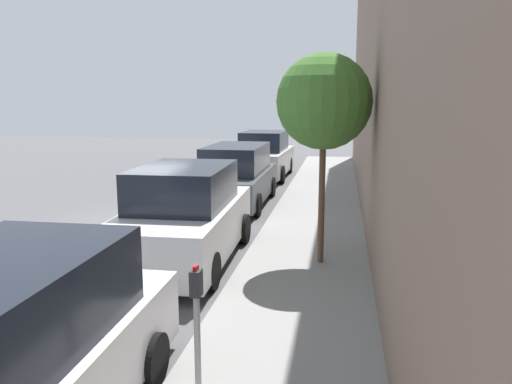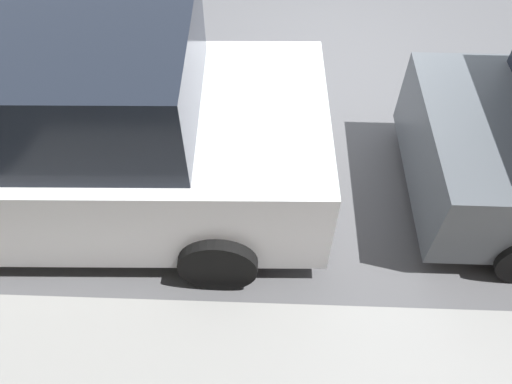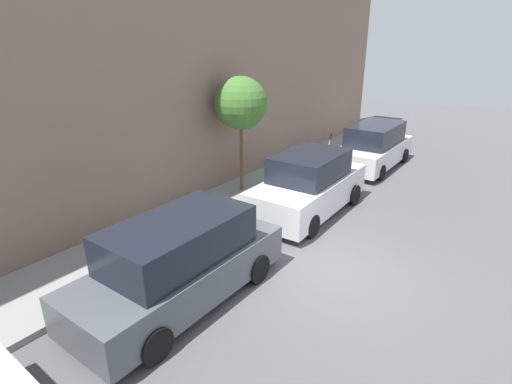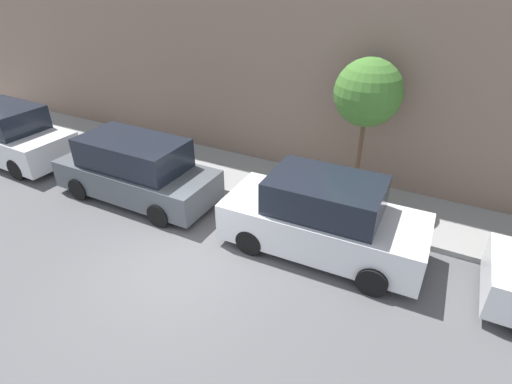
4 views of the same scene
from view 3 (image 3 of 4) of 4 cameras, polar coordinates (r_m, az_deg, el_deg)
The scene contains 8 objects.
ground_plane at distance 10.07m, azimuth 10.99°, elevation -11.10°, with size 60.00×60.00×0.00m, color #515154.
sidewalk at distance 12.47m, azimuth -9.03°, elevation -3.96°, with size 2.51×32.00×0.15m.
building_facade at distance 13.05m, azimuth -18.00°, elevation 20.72°, with size 2.00×32.00×10.86m.
parked_minivan_nearest at distance 18.17m, azimuth 16.53°, elevation 6.26°, with size 2.02×4.93×1.90m.
parked_suv_second at distance 12.84m, azimuth 7.57°, elevation 0.99°, with size 2.10×4.85×1.98m.
parked_minivan_third at distance 8.62m, azimuth -10.75°, elevation -9.85°, with size 2.02×4.90×1.90m.
parking_meter_near at distance 17.63m, azimuth 10.44°, elevation 6.73°, with size 0.11×0.15×1.45m.
street_tree at distance 13.80m, azimuth -2.18°, elevation 12.51°, with size 1.79×1.79×4.01m.
Camera 3 is at (-3.41, 7.86, 5.29)m, focal length 28.00 mm.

